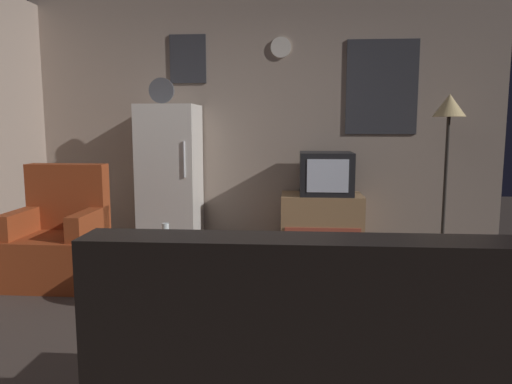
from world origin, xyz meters
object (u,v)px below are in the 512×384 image
tv_stand (321,221)px  wine_glass (166,233)px  mug_ceramic_white (169,244)px  couch (325,375)px  coffee_table (174,275)px  fridge (170,176)px  book_stack (395,246)px  remote_control (169,244)px  mug_ceramic_tan (183,246)px  standing_lamp (449,118)px  armchair (59,240)px  crt_tv (326,173)px

tv_stand → wine_glass: size_ratio=5.60×
mug_ceramic_white → couch: 1.77m
tv_stand → coffee_table: (-1.16, -1.70, -0.07)m
fridge → book_stack: size_ratio=8.28×
remote_control → book_stack: (1.94, 1.50, -0.37)m
mug_ceramic_tan → book_stack: mug_ceramic_tan is taller
fridge → book_stack: (2.35, -0.17, -0.69)m
wine_glass → mug_ceramic_tan: bearing=-53.8°
mug_ceramic_white → standing_lamp: bearing=34.8°
remote_control → armchair: (-1.03, 0.41, -0.09)m
mug_ceramic_white → wine_glass: bearing=111.3°
wine_glass → remote_control: wine_glass is taller
tv_stand → armchair: size_ratio=0.87×
mug_ceramic_white → remote_control: mug_ceramic_white is taller
wine_glass → book_stack: 2.49m
mug_ceramic_tan → armchair: armchair is taller
mug_ceramic_white → remote_control: bearing=106.1°
crt_tv → book_stack: crt_tv is taller
standing_lamp → couch: 3.56m
crt_tv → wine_glass: 2.07m
mug_ceramic_tan → crt_tv: bearing=59.4°
crt_tv → remote_control: 2.10m
tv_stand → mug_ceramic_white: 2.15m
mug_ceramic_tan → remote_control: 0.25m
fridge → mug_ceramic_tan: fridge is taller
remote_control → armchair: size_ratio=0.16×
tv_stand → coffee_table: bearing=-124.4°
crt_tv → coffee_table: crt_tv is taller
crt_tv → mug_ceramic_tan: bearing=-120.6°
couch → standing_lamp: bearing=66.0°
book_stack → fridge: bearing=175.9°
wine_glass → tv_stand: bearing=52.0°
tv_stand → remote_control: tv_stand is taller
book_stack → mug_ceramic_white: bearing=-139.4°
armchair → book_stack: size_ratio=4.49×
crt_tv → tv_stand: bearing=178.6°
tv_stand → book_stack: bearing=-12.0°
standing_lamp → wine_glass: (-2.46, -1.46, -0.86)m
fridge → crt_tv: 1.65m
wine_glass → remote_control: size_ratio=1.00×
mug_ceramic_tan → standing_lamp: bearing=37.2°
fridge → book_stack: 2.45m
remote_control → couch: size_ratio=0.09×
wine_glass → book_stack: wine_glass is taller
coffee_table → mug_ceramic_tan: size_ratio=8.00×
crt_tv → couch: 3.29m
standing_lamp → armchair: 3.77m
crt_tv → fridge: bearing=179.5°
couch → tv_stand: bearing=86.9°
standing_lamp → coffee_table: bearing=-146.6°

